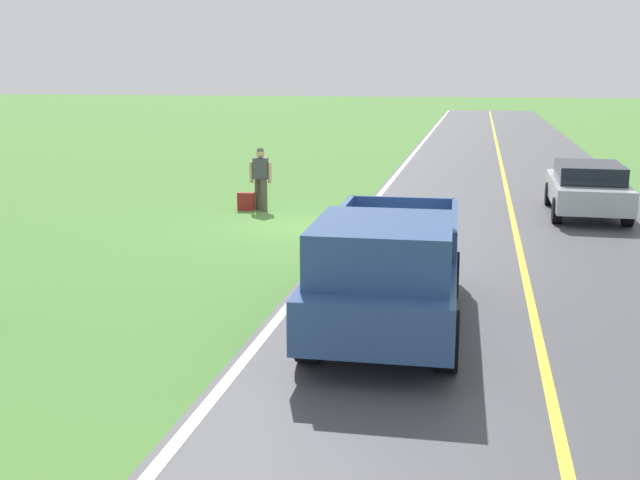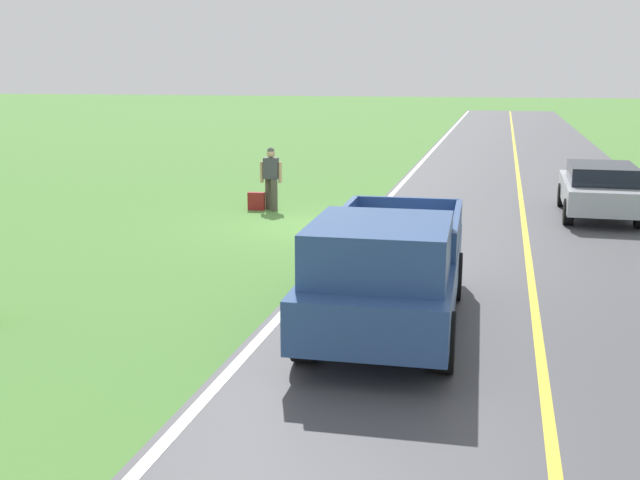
{
  "view_description": "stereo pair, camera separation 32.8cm",
  "coord_description": "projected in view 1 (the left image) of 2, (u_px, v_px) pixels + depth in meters",
  "views": [
    {
      "loc": [
        -4.11,
        18.31,
        3.79
      ],
      "look_at": [
        -1.84,
        7.27,
        1.3
      ],
      "focal_mm": 42.99,
      "sensor_mm": 36.0,
      "label": 1
    },
    {
      "loc": [
        -4.43,
        18.24,
        3.79
      ],
      "look_at": [
        -1.84,
        7.27,
        1.3
      ],
      "focal_mm": 42.99,
      "sensor_mm": 36.0,
      "label": 2
    }
  ],
  "objects": [
    {
      "name": "pickup_truck_passing",
      "position": [
        388.0,
        268.0,
        11.25
      ],
      "size": [
        2.21,
        5.45,
        1.82
      ],
      "color": "#2D4C84",
      "rests_on": "ground"
    },
    {
      "name": "suitcase_carried",
      "position": [
        246.0,
        201.0,
        21.29
      ],
      "size": [
        0.47,
        0.24,
        0.49
      ],
      "primitive_type": "cube",
      "rotation": [
        0.0,
        0.0,
        1.65
      ],
      "color": "maroon",
      "rests_on": "ground"
    },
    {
      "name": "lane_centre_line",
      "position": [
        516.0,
        235.0,
        18.13
      ],
      "size": [
        0.14,
        117.6,
        0.0
      ],
      "primitive_type": "cube",
      "color": "gold",
      "rests_on": "ground"
    },
    {
      "name": "road_surface",
      "position": [
        516.0,
        235.0,
        18.13
      ],
      "size": [
        8.22,
        120.0,
        0.0
      ],
      "primitive_type": "cube",
      "color": "#47474C",
      "rests_on": "ground"
    },
    {
      "name": "lane_edge_line",
      "position": [
        353.0,
        228.0,
        18.91
      ],
      "size": [
        0.16,
        117.6,
        0.0
      ],
      "primitive_type": "cube",
      "color": "silver",
      "rests_on": "ground"
    },
    {
      "name": "hitchhiker_walking",
      "position": [
        261.0,
        175.0,
        21.16
      ],
      "size": [
        0.62,
        0.51,
        1.75
      ],
      "color": "#4C473D",
      "rests_on": "ground"
    },
    {
      "name": "ground_plane",
      "position": [
        306.0,
        226.0,
        19.14
      ],
      "size": [
        200.0,
        200.0,
        0.0
      ],
      "primitive_type": "plane",
      "color": "#4C7F38"
    },
    {
      "name": "sedan_near_oncoming",
      "position": [
        587.0,
        187.0,
        20.45
      ],
      "size": [
        1.98,
        4.43,
        1.41
      ],
      "color": "#B2B7C1",
      "rests_on": "ground"
    }
  ]
}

